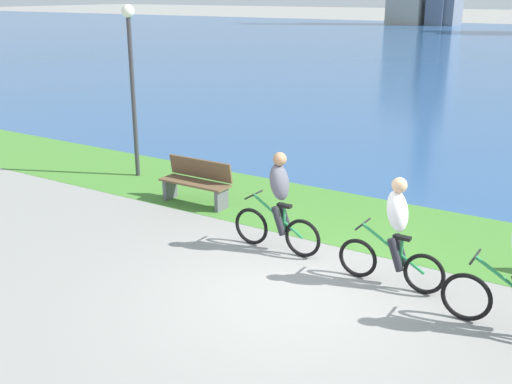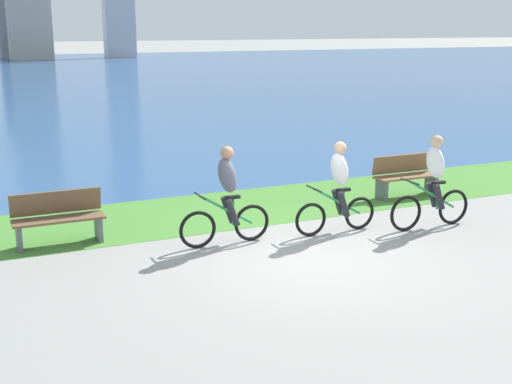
{
  "view_description": "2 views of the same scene",
  "coord_description": "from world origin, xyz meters",
  "px_view_note": "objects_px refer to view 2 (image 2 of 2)",
  "views": [
    {
      "loc": [
        3.79,
        -6.82,
        4.08
      ],
      "look_at": [
        -1.0,
        0.71,
        1.15
      ],
      "focal_mm": 43.03,
      "sensor_mm": 36.0,
      "label": 1
    },
    {
      "loc": [
        -4.87,
        -8.73,
        3.6
      ],
      "look_at": [
        -0.6,
        0.76,
        0.99
      ],
      "focal_mm": 46.74,
      "sensor_mm": 36.0,
      "label": 2
    }
  ],
  "objects_px": {
    "cyclist_trailing": "(338,187)",
    "cyclist_distant_rear": "(433,183)",
    "bench_near_path": "(406,176)",
    "cyclist_lead": "(227,196)",
    "bench_far_along_path": "(58,218)"
  },
  "relations": [
    {
      "from": "cyclist_trailing",
      "to": "cyclist_distant_rear",
      "type": "xyz_separation_m",
      "value": [
        1.73,
        -0.44,
        0.01
      ]
    },
    {
      "from": "cyclist_trailing",
      "to": "bench_near_path",
      "type": "bearing_deg",
      "value": 31.34
    },
    {
      "from": "cyclist_distant_rear",
      "to": "bench_near_path",
      "type": "xyz_separation_m",
      "value": [
        0.96,
        2.08,
        -0.39
      ]
    },
    {
      "from": "bench_near_path",
      "to": "cyclist_trailing",
      "type": "bearing_deg",
      "value": -148.66
    },
    {
      "from": "cyclist_lead",
      "to": "bench_near_path",
      "type": "bearing_deg",
      "value": 16.95
    },
    {
      "from": "cyclist_distant_rear",
      "to": "bench_near_path",
      "type": "relative_size",
      "value": 1.15
    },
    {
      "from": "cyclist_distant_rear",
      "to": "bench_near_path",
      "type": "distance_m",
      "value": 2.32
    },
    {
      "from": "cyclist_trailing",
      "to": "cyclist_lead",
      "type": "bearing_deg",
      "value": 174.39
    },
    {
      "from": "cyclist_lead",
      "to": "bench_far_along_path",
      "type": "relative_size",
      "value": 1.12
    },
    {
      "from": "cyclist_trailing",
      "to": "bench_near_path",
      "type": "distance_m",
      "value": 3.17
    },
    {
      "from": "cyclist_lead",
      "to": "cyclist_distant_rear",
      "type": "distance_m",
      "value": 3.82
    },
    {
      "from": "cyclist_trailing",
      "to": "cyclist_distant_rear",
      "type": "height_order",
      "value": "cyclist_distant_rear"
    },
    {
      "from": "cyclist_lead",
      "to": "bench_near_path",
      "type": "distance_m",
      "value": 4.95
    },
    {
      "from": "cyclist_lead",
      "to": "cyclist_trailing",
      "type": "bearing_deg",
      "value": -5.61
    },
    {
      "from": "cyclist_lead",
      "to": "cyclist_trailing",
      "type": "distance_m",
      "value": 2.04
    }
  ]
}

